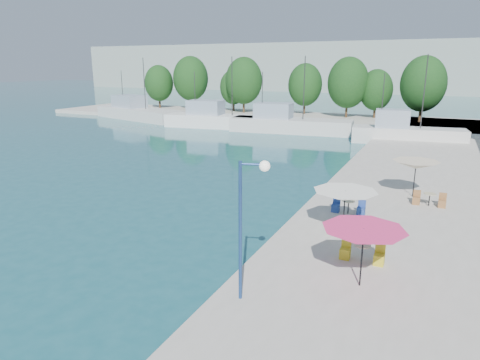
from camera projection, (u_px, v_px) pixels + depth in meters
The scene contains 21 objects.
quay_far at pixel (298, 119), 68.86m from camera, with size 90.00×16.00×0.60m, color #AFAA9E.
hill_west at pixel (318, 67), 157.22m from camera, with size 180.00×40.00×16.00m, color gray.
trawler_01 at pixel (138, 113), 70.74m from camera, with size 18.55×9.59×10.20m.
trawler_02 at pixel (219, 120), 61.15m from camera, with size 16.50×6.21×10.20m.
trawler_03 at pixel (288, 124), 56.71m from camera, with size 16.27×5.81×10.20m.
trawler_04 at pixel (405, 134), 48.53m from camera, with size 12.49×4.66×10.20m.
tree_01 at pixel (159, 83), 82.52m from camera, with size 5.49×5.49×8.13m.
tree_02 at pixel (191, 79), 80.43m from camera, with size 6.59×6.59×9.75m.
tree_03 at pixel (234, 87), 77.14m from camera, with size 4.96×4.96×7.34m.
tree_04 at pixel (244, 81), 73.71m from camera, with size 6.40×6.40×9.47m.
tree_05 at pixel (305, 85), 72.01m from camera, with size 5.69×5.69×8.42m.
tree_06 at pixel (348, 83), 66.71m from camera, with size 6.33×6.33×9.37m.
tree_07 at pixel (376, 90), 66.43m from camera, with size 5.07×5.07×7.50m.
tree_08 at pixel (423, 84), 61.39m from camera, with size 6.39×6.39×9.45m.
umbrella_pink at pixel (364, 235), 15.56m from camera, with size 3.10×3.10×2.29m.
umbrella_white at pixel (345, 196), 20.67m from camera, with size 3.12×3.12×2.17m.
umbrella_cream at pixel (416, 165), 26.49m from camera, with size 2.83×2.83×2.30m.
cafe_table_01 at pixel (362, 255), 17.98m from camera, with size 1.82×0.70×0.76m.
cafe_table_02 at pixel (348, 209), 23.83m from camera, with size 1.82×0.70×0.76m.
cafe_table_03 at pixel (429, 201), 25.15m from camera, with size 1.82×0.70×0.76m.
street_lamp at pixel (250, 205), 14.28m from camera, with size 1.00×0.50×5.03m.
Camera 1 is at (12.76, 0.46, 8.61)m, focal length 32.00 mm.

